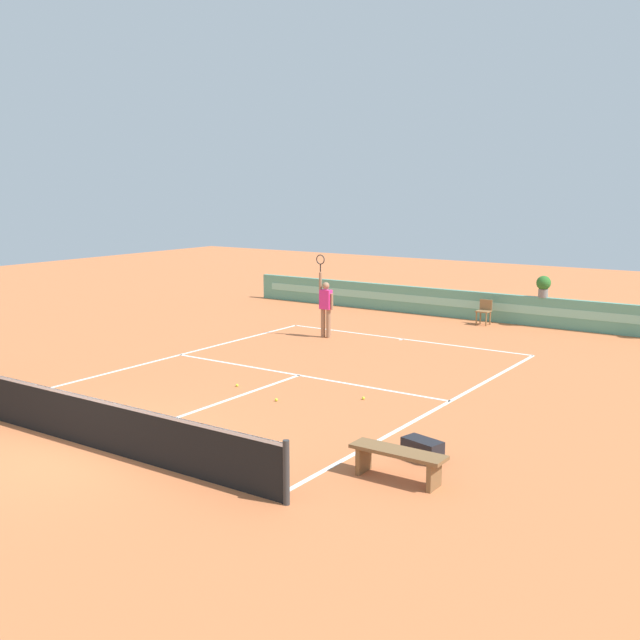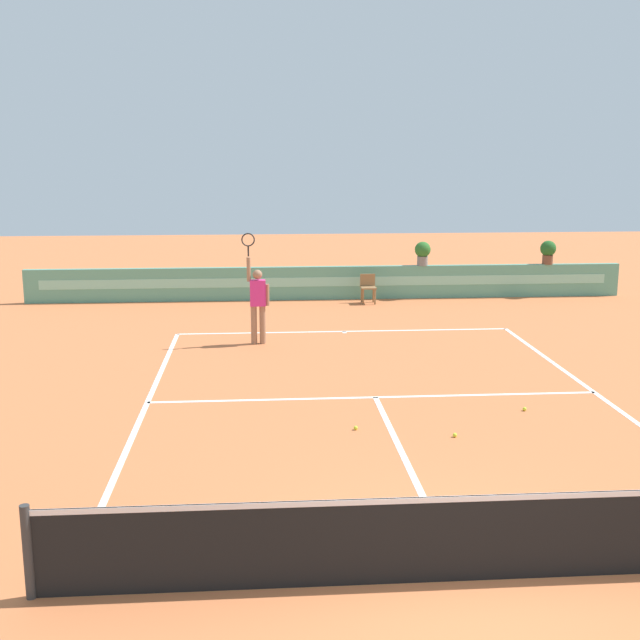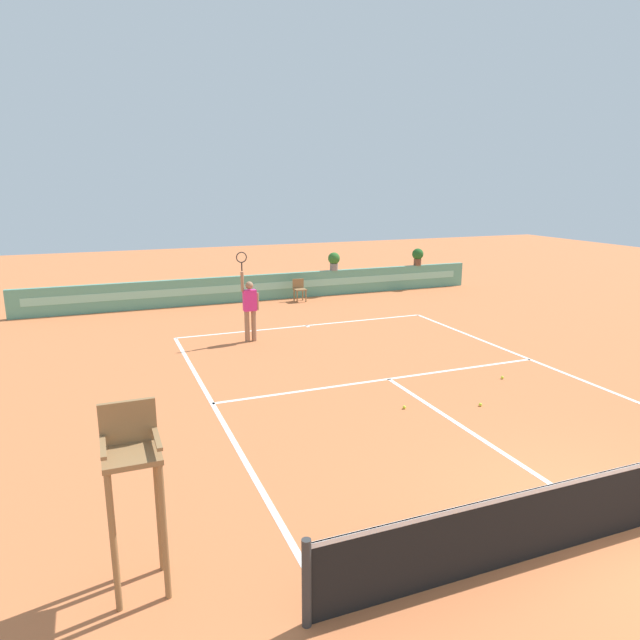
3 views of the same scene
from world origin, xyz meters
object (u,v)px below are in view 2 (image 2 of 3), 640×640
(ball_kid_chair, at_px, (368,287))
(potted_plant_far_right, at_px, (548,251))
(potted_plant_right, at_px, (423,252))
(tennis_ball_near_baseline, at_px, (455,435))
(tennis_player, at_px, (258,299))
(tennis_ball_by_sideline, at_px, (525,409))
(tennis_ball_mid_court, at_px, (356,428))

(ball_kid_chair, xyz_separation_m, potted_plant_far_right, (5.65, 0.73, 0.93))
(ball_kid_chair, height_order, potted_plant_far_right, potted_plant_far_right)
(potted_plant_right, bearing_deg, tennis_ball_near_baseline, -98.96)
(tennis_ball_near_baseline, bearing_deg, ball_kid_chair, 89.19)
(tennis_ball_near_baseline, distance_m, potted_plant_far_right, 13.53)
(potted_plant_right, bearing_deg, tennis_player, -131.60)
(tennis_ball_near_baseline, bearing_deg, tennis_ball_by_sideline, 38.21)
(potted_plant_right, bearing_deg, tennis_ball_mid_court, -106.34)
(tennis_ball_by_sideline, distance_m, potted_plant_right, 11.04)
(tennis_ball_mid_court, distance_m, potted_plant_right, 12.26)
(potted_plant_far_right, bearing_deg, potted_plant_right, 180.00)
(ball_kid_chair, xyz_separation_m, tennis_player, (-3.24, -4.89, 0.57))
(tennis_ball_near_baseline, xyz_separation_m, potted_plant_right, (1.91, 12.14, 1.38))
(tennis_ball_mid_court, height_order, potted_plant_far_right, potted_plant_far_right)
(potted_plant_far_right, bearing_deg, tennis_ball_near_baseline, -115.56)
(tennis_ball_near_baseline, height_order, potted_plant_right, potted_plant_right)
(potted_plant_right, height_order, potted_plant_far_right, same)
(tennis_player, bearing_deg, potted_plant_far_right, 32.32)
(ball_kid_chair, relative_size, potted_plant_far_right, 1.17)
(ball_kid_chair, height_order, potted_plant_right, potted_plant_right)
(ball_kid_chair, relative_size, tennis_ball_near_baseline, 12.50)
(tennis_player, height_order, tennis_ball_mid_court, tennis_player)
(tennis_player, distance_m, tennis_ball_near_baseline, 7.28)
(tennis_ball_mid_court, bearing_deg, potted_plant_far_right, 57.95)
(tennis_ball_mid_court, bearing_deg, potted_plant_right, 73.66)
(tennis_ball_near_baseline, bearing_deg, tennis_player, 115.26)
(ball_kid_chair, bearing_deg, tennis_ball_near_baseline, -90.81)
(tennis_player, height_order, potted_plant_far_right, tennis_player)
(potted_plant_far_right, bearing_deg, tennis_ball_by_sideline, -111.40)
(tennis_ball_by_sideline, relative_size, potted_plant_right, 0.09)
(ball_kid_chair, height_order, tennis_ball_mid_court, ball_kid_chair)
(ball_kid_chair, xyz_separation_m, tennis_ball_by_sideline, (1.35, -10.22, -0.44))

